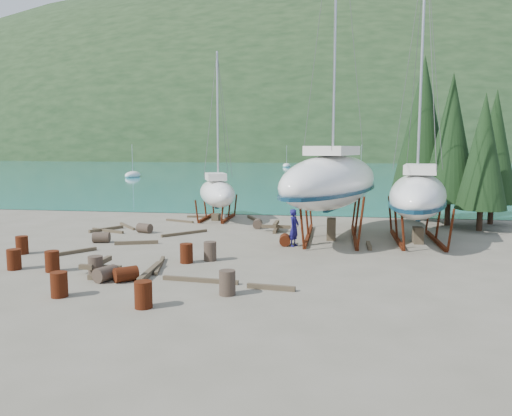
# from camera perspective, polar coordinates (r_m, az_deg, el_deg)

# --- Properties ---
(ground) EXTENTS (600.00, 600.00, 0.00)m
(ground) POSITION_cam_1_polar(r_m,az_deg,el_deg) (23.69, -3.58, -5.68)
(ground) COLOR #625D4D
(ground) RESTS_ON ground
(bay_water) EXTENTS (700.00, 700.00, 0.00)m
(bay_water) POSITION_cam_1_polar(r_m,az_deg,el_deg) (337.63, 8.33, 5.97)
(bay_water) COLOR teal
(bay_water) RESTS_ON ground
(far_hill) EXTENTS (800.00, 360.00, 110.00)m
(far_hill) POSITION_cam_1_polar(r_m,az_deg,el_deg) (342.63, 8.35, 5.99)
(far_hill) COLOR black
(far_hill) RESTS_ON ground
(far_house_left) EXTENTS (6.60, 5.60, 5.60)m
(far_house_left) POSITION_cam_1_polar(r_m,az_deg,el_deg) (222.31, -7.93, 6.28)
(far_house_left) COLOR beige
(far_house_left) RESTS_ON ground
(far_house_center) EXTENTS (6.60, 5.60, 5.60)m
(far_house_center) POSITION_cam_1_polar(r_m,az_deg,el_deg) (214.04, 2.43, 6.32)
(far_house_center) COLOR beige
(far_house_center) RESTS_ON ground
(far_house_right) EXTENTS (6.60, 5.60, 5.60)m
(far_house_right) POSITION_cam_1_polar(r_m,az_deg,el_deg) (214.01, 15.92, 6.06)
(far_house_right) COLOR beige
(far_house_right) RESTS_ON ground
(cypress_near_right) EXTENTS (3.60, 3.60, 10.00)m
(cypress_near_right) POSITION_cam_1_polar(r_m,az_deg,el_deg) (35.33, 21.39, 7.47)
(cypress_near_right) COLOR black
(cypress_near_right) RESTS_ON ground
(cypress_mid_right) EXTENTS (3.06, 3.06, 8.50)m
(cypress_mid_right) POSITION_cam_1_polar(r_m,az_deg,el_deg) (33.74, 24.54, 5.89)
(cypress_mid_right) COLOR black
(cypress_mid_right) RESTS_ON ground
(cypress_back_left) EXTENTS (4.14, 4.14, 11.50)m
(cypress_back_left) POSITION_cam_1_polar(r_m,az_deg,el_deg) (37.05, 18.50, 8.89)
(cypress_back_left) COLOR black
(cypress_back_left) RESTS_ON ground
(cypress_far_right) EXTENTS (3.24, 3.24, 9.00)m
(cypress_far_right) POSITION_cam_1_polar(r_m,az_deg,el_deg) (37.03, 25.59, 6.32)
(cypress_far_right) COLOR black
(cypress_far_right) RESTS_ON ground
(moored_boat_left) EXTENTS (2.00, 5.00, 6.05)m
(moored_boat_left) POSITION_cam_1_polar(r_m,az_deg,el_deg) (89.84, -13.90, 3.67)
(moored_boat_left) COLOR white
(moored_boat_left) RESTS_ON ground
(moored_boat_mid) EXTENTS (2.00, 5.00, 6.05)m
(moored_boat_mid) POSITION_cam_1_polar(r_m,az_deg,el_deg) (102.78, 11.90, 4.11)
(moored_boat_mid) COLOR white
(moored_boat_mid) RESTS_ON ground
(moored_boat_far) EXTENTS (2.00, 5.00, 6.05)m
(moored_boat_far) POSITION_cam_1_polar(r_m,az_deg,el_deg) (133.28, 3.51, 4.86)
(moored_boat_far) COLOR white
(moored_boat_far) RESTS_ON ground
(large_sailboat_near) EXTENTS (7.35, 13.48, 20.37)m
(large_sailboat_near) POSITION_cam_1_polar(r_m,az_deg,el_deg) (28.65, 8.71, 3.07)
(large_sailboat_near) COLOR white
(large_sailboat_near) RESTS_ON ground
(large_sailboat_far) EXTENTS (4.75, 10.48, 16.00)m
(large_sailboat_far) POSITION_cam_1_polar(r_m,az_deg,el_deg) (28.63, 18.03, 1.48)
(large_sailboat_far) COLOR white
(large_sailboat_far) RESTS_ON ground
(small_sailboat_shore) EXTENTS (4.88, 7.77, 11.88)m
(small_sailboat_shore) POSITION_cam_1_polar(r_m,az_deg,el_deg) (35.88, -4.48, 1.78)
(small_sailboat_shore) COLOR white
(small_sailboat_shore) RESTS_ON ground
(worker) EXTENTS (0.70, 0.84, 1.96)m
(worker) POSITION_cam_1_polar(r_m,az_deg,el_deg) (26.24, 4.38, -2.27)
(worker) COLOR #181459
(worker) RESTS_ON ground
(drum_0) EXTENTS (0.58, 0.58, 0.88)m
(drum_0) POSITION_cam_1_polar(r_m,az_deg,el_deg) (23.65, -25.93, -5.30)
(drum_0) COLOR #632210
(drum_0) RESTS_ON ground
(drum_1) EXTENTS (0.85, 1.03, 0.58)m
(drum_1) POSITION_cam_1_polar(r_m,az_deg,el_deg) (20.40, -16.81, -7.20)
(drum_1) COLOR #2D2823
(drum_1) RESTS_ON ground
(drum_3) EXTENTS (0.58, 0.58, 0.88)m
(drum_3) POSITION_cam_1_polar(r_m,az_deg,el_deg) (18.79, -21.58, -8.13)
(drum_3) COLOR #632210
(drum_3) RESTS_ON ground
(drum_5) EXTENTS (0.58, 0.58, 0.88)m
(drum_5) POSITION_cam_1_polar(r_m,az_deg,el_deg) (23.03, -5.27, -4.94)
(drum_5) COLOR #2D2823
(drum_5) RESTS_ON ground
(drum_6) EXTENTS (0.66, 0.93, 0.58)m
(drum_6) POSITION_cam_1_polar(r_m,az_deg,el_deg) (26.55, 3.32, -3.66)
(drum_6) COLOR #632210
(drum_6) RESTS_ON ground
(drum_7) EXTENTS (0.58, 0.58, 0.88)m
(drum_7) POSITION_cam_1_polar(r_m,az_deg,el_deg) (16.75, -12.75, -9.63)
(drum_7) COLOR #632210
(drum_7) RESTS_ON ground
(drum_8) EXTENTS (0.58, 0.58, 0.88)m
(drum_8) POSITION_cam_1_polar(r_m,az_deg,el_deg) (26.90, -25.18, -3.86)
(drum_8) COLOR #632210
(drum_8) RESTS_ON ground
(drum_9) EXTENTS (1.02, 0.83, 0.58)m
(drum_9) POSITION_cam_1_polar(r_m,az_deg,el_deg) (31.10, -12.62, -2.26)
(drum_9) COLOR #2D2823
(drum_9) RESTS_ON ground
(drum_11) EXTENTS (0.66, 0.93, 0.58)m
(drum_11) POSITION_cam_1_polar(r_m,az_deg,el_deg) (32.09, 0.19, -1.81)
(drum_11) COLOR #2D2823
(drum_11) RESTS_ON ground
(drum_12) EXTENTS (1.04, 1.02, 0.58)m
(drum_12) POSITION_cam_1_polar(r_m,az_deg,el_deg) (20.12, -14.65, -7.32)
(drum_12) COLOR #632210
(drum_12) RESTS_ON ground
(drum_13) EXTENTS (0.58, 0.58, 0.88)m
(drum_13) POSITION_cam_1_polar(r_m,az_deg,el_deg) (22.62, -22.27, -5.65)
(drum_13) COLOR #632210
(drum_13) RESTS_ON ground
(drum_14) EXTENTS (0.58, 0.58, 0.88)m
(drum_14) POSITION_cam_1_polar(r_m,az_deg,el_deg) (22.72, -7.96, -5.14)
(drum_14) COLOR #632210
(drum_14) RESTS_ON ground
(drum_15) EXTENTS (0.97, 0.73, 0.58)m
(drum_15) POSITION_cam_1_polar(r_m,az_deg,el_deg) (28.53, -17.25, -3.23)
(drum_15) COLOR #2D2823
(drum_15) RESTS_ON ground
(drum_16) EXTENTS (0.58, 0.58, 0.88)m
(drum_16) POSITION_cam_1_polar(r_m,az_deg,el_deg) (20.97, -17.86, -6.43)
(drum_16) COLOR #2D2823
(drum_16) RESTS_ON ground
(drum_17) EXTENTS (0.58, 0.58, 0.88)m
(drum_17) POSITION_cam_1_polar(r_m,az_deg,el_deg) (17.75, -3.30, -8.52)
(drum_17) COLOR #2D2823
(drum_17) RESTS_ON ground
(timber_0) EXTENTS (2.26, 1.02, 0.14)m
(timber_0) POSITION_cam_1_polar(r_m,az_deg,el_deg) (35.25, -8.72, -1.46)
(timber_0) COLOR #4F412D
(timber_0) RESTS_ON ground
(timber_1) EXTENTS (0.20, 1.70, 0.19)m
(timber_1) POSITION_cam_1_polar(r_m,az_deg,el_deg) (26.62, 12.79, -4.22)
(timber_1) COLOR #4F412D
(timber_1) RESTS_ON ground
(timber_2) EXTENTS (1.38, 2.18, 0.19)m
(timber_2) POSITION_cam_1_polar(r_m,az_deg,el_deg) (32.62, -16.73, -2.32)
(timber_2) COLOR #4F412D
(timber_2) RESTS_ON ground
(timber_3) EXTENTS (0.89, 2.99, 0.15)m
(timber_3) POSITION_cam_1_polar(r_m,az_deg,el_deg) (22.24, -10.96, -6.43)
(timber_3) COLOR #4F412D
(timber_3) RESTS_ON ground
(timber_5) EXTENTS (3.07, 0.43, 0.16)m
(timber_5) POSITION_cam_1_polar(r_m,az_deg,el_deg) (19.55, -6.40, -8.18)
(timber_5) COLOR #4F412D
(timber_5) RESTS_ON ground
(timber_6) EXTENTS (1.04, 1.90, 0.19)m
(timber_6) POSITION_cam_1_polar(r_m,az_deg,el_deg) (36.01, -0.43, -1.17)
(timber_6) COLOR #4F412D
(timber_6) RESTS_ON ground
(timber_7) EXTENTS (1.81, 0.38, 0.17)m
(timber_7) POSITION_cam_1_polar(r_m,az_deg,el_deg) (18.45, 1.73, -9.05)
(timber_7) COLOR #4F412D
(timber_7) RESTS_ON ground
(timber_8) EXTENTS (2.22, 0.94, 0.19)m
(timber_8) POSITION_cam_1_polar(r_m,az_deg,el_deg) (27.56, -13.49, -3.87)
(timber_8) COLOR #4F412D
(timber_8) RESTS_ON ground
(timber_9) EXTENTS (2.23, 0.35, 0.15)m
(timber_9) POSITION_cam_1_polar(r_m,az_deg,el_deg) (37.17, -6.19, -0.98)
(timber_9) COLOR #4F412D
(timber_9) RESTS_ON ground
(timber_10) EXTENTS (2.18, 2.45, 0.16)m
(timber_10) POSITION_cam_1_polar(r_m,az_deg,el_deg) (30.10, -8.16, -2.87)
(timber_10) COLOR #4F412D
(timber_10) RESTS_ON ground
(timber_12) EXTENTS (1.50, 2.05, 0.17)m
(timber_12) POSITION_cam_1_polar(r_m,az_deg,el_deg) (26.08, -20.13, -4.74)
(timber_12) COLOR #4F412D
(timber_12) RESTS_ON ground
(timber_15) EXTENTS (2.00, 2.31, 0.15)m
(timber_15) POSITION_cam_1_polar(r_m,az_deg,el_deg) (33.57, -14.50, -2.02)
(timber_15) COLOR #4F412D
(timber_15) RESTS_ON ground
(timber_16) EXTENTS (0.50, 2.94, 0.23)m
(timber_16) POSITION_cam_1_polar(r_m,az_deg,el_deg) (20.97, -12.01, -7.16)
(timber_16) COLOR #4F412D
(timber_16) RESTS_ON ground
(timber_17) EXTENTS (2.45, 1.09, 0.16)m
(timber_17) POSITION_cam_1_polar(r_m,az_deg,el_deg) (32.03, -16.59, -2.50)
(timber_17) COLOR #4F412D
(timber_17) RESTS_ON ground
(timber_pile_fore) EXTENTS (1.80, 1.80, 0.60)m
(timber_pile_fore) POSITION_cam_1_polar(r_m,az_deg,el_deg) (21.47, -17.38, -6.49)
(timber_pile_fore) COLOR #4F412D
(timber_pile_fore) RESTS_ON ground
(timber_pile_aft) EXTENTS (1.80, 1.80, 0.60)m
(timber_pile_aft) POSITION_cam_1_polar(r_m,az_deg,el_deg) (30.88, 2.30, -2.14)
(timber_pile_aft) COLOR #4F412D
(timber_pile_aft) RESTS_ON ground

